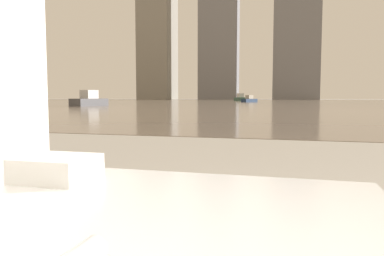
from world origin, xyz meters
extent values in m
cube|color=white|center=(0.00, 0.40, 0.52)|extent=(1.41, 0.95, 0.04)
cube|color=white|center=(-0.16, 0.74, 0.56)|extent=(0.23, 0.22, 0.04)
cube|color=white|center=(-0.16, 0.74, 0.60)|extent=(0.23, 0.22, 0.04)
cube|color=gray|center=(0.00, 62.00, 0.01)|extent=(180.00, 110.00, 0.01)
cube|color=#4C4C51|center=(-17.20, 29.53, 0.34)|extent=(1.90, 3.96, 0.67)
cube|color=silver|center=(-17.20, 29.53, 1.06)|extent=(1.17, 1.56, 0.76)
cube|color=#335647|center=(-10.14, 75.09, 0.37)|extent=(3.11, 4.33, 0.72)
cube|color=silver|center=(-10.14, 75.09, 1.14)|extent=(1.61, 1.85, 0.83)
cube|color=navy|center=(-6.39, 58.63, 0.27)|extent=(2.36, 3.04, 0.51)
cube|color=#B2A893|center=(-6.39, 58.63, 0.82)|extent=(1.19, 1.32, 0.59)
cube|color=gray|center=(-44.01, 118.00, 19.90)|extent=(10.61, 11.58, 39.80)
cube|color=slate|center=(-23.25, 118.00, 31.12)|extent=(11.99, 7.59, 62.24)
cube|color=slate|center=(0.63, 118.00, 23.13)|extent=(13.48, 9.28, 46.27)
camera|label=1|loc=(0.60, -0.33, 0.82)|focal=35.00mm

